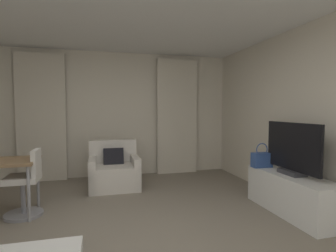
# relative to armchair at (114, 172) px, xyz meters

# --- Properties ---
(ground_plane) EXTENTS (12.00, 12.00, 0.00)m
(ground_plane) POSITION_rel_armchair_xyz_m (0.05, -2.10, -0.28)
(ground_plane) COLOR gray
(wall_window) EXTENTS (5.12, 0.06, 2.60)m
(wall_window) POSITION_rel_armchair_xyz_m (0.05, 0.93, 1.02)
(wall_window) COLOR beige
(wall_window) RESTS_ON ground
(wall_right) EXTENTS (0.06, 6.12, 2.60)m
(wall_right) POSITION_rel_armchair_xyz_m (2.58, -2.10, 1.02)
(wall_right) COLOR beige
(wall_right) RESTS_ON ground
(curtain_left_panel) EXTENTS (0.90, 0.06, 2.50)m
(curtain_left_panel) POSITION_rel_armchair_xyz_m (-1.33, 0.80, 0.97)
(curtain_left_panel) COLOR beige
(curtain_left_panel) RESTS_ON ground
(curtain_right_panel) EXTENTS (0.90, 0.06, 2.50)m
(curtain_right_panel) POSITION_rel_armchair_xyz_m (1.42, 0.80, 0.97)
(curtain_right_panel) COLOR beige
(curtain_right_panel) RESTS_ON ground
(armchair) EXTENTS (0.87, 0.77, 0.83)m
(armchair) POSITION_rel_armchair_xyz_m (0.00, 0.00, 0.00)
(armchair) COLOR silver
(armchair) RESTS_ON ground
(desk_chair) EXTENTS (0.48, 0.48, 0.88)m
(desk_chair) POSITION_rel_armchair_xyz_m (-1.20, -1.01, 0.11)
(desk_chair) COLOR gray
(desk_chair) RESTS_ON ground
(tv_console) EXTENTS (0.48, 1.39, 0.53)m
(tv_console) POSITION_rel_armchair_xyz_m (2.26, -1.83, -0.02)
(tv_console) COLOR white
(tv_console) RESTS_ON ground
(tv_flatscreen) EXTENTS (0.20, 0.99, 0.70)m
(tv_flatscreen) POSITION_rel_armchair_xyz_m (2.26, -1.82, 0.58)
(tv_flatscreen) COLOR #333338
(tv_flatscreen) RESTS_ON tv_console
(handbag_primary) EXTENTS (0.30, 0.14, 0.37)m
(handbag_primary) POSITION_rel_armchair_xyz_m (2.14, -1.32, 0.37)
(handbag_primary) COLOR #335193
(handbag_primary) RESTS_ON tv_console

